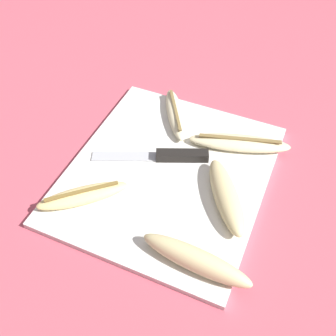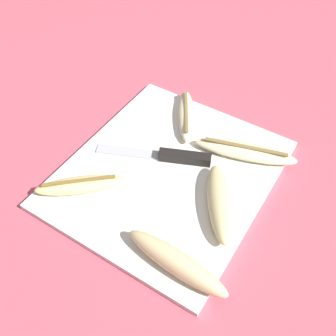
{
  "view_description": "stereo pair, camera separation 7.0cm",
  "coord_description": "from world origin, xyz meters",
  "px_view_note": "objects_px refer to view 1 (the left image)",
  "views": [
    {
      "loc": [
        -0.42,
        -0.18,
        0.55
      ],
      "look_at": [
        0.0,
        0.0,
        0.02
      ],
      "focal_mm": 42.0,
      "sensor_mm": 36.0,
      "label": 1
    },
    {
      "loc": [
        -0.39,
        -0.24,
        0.55
      ],
      "look_at": [
        0.0,
        0.0,
        0.02
      ],
      "focal_mm": 42.0,
      "sensor_mm": 36.0,
      "label": 2
    }
  ],
  "objects_px": {
    "banana_mellow_near": "(226,196)",
    "banana_golden_short": "(83,196)",
    "knife": "(171,156)",
    "banana_pale_long": "(175,114)",
    "banana_ripe_center": "(196,260)",
    "banana_cream_curved": "(239,143)"
  },
  "relations": [
    {
      "from": "knife",
      "to": "banana_cream_curved",
      "type": "bearing_deg",
      "value": -76.13
    },
    {
      "from": "banana_cream_curved",
      "to": "knife",
      "type": "bearing_deg",
      "value": 126.85
    },
    {
      "from": "knife",
      "to": "banana_mellow_near",
      "type": "bearing_deg",
      "value": -136.75
    },
    {
      "from": "banana_golden_short",
      "to": "banana_pale_long",
      "type": "bearing_deg",
      "value": -14.07
    },
    {
      "from": "knife",
      "to": "banana_ripe_center",
      "type": "distance_m",
      "value": 0.22
    },
    {
      "from": "banana_cream_curved",
      "to": "banana_golden_short",
      "type": "xyz_separation_m",
      "value": [
        -0.22,
        0.21,
        0.0
      ]
    },
    {
      "from": "banana_mellow_near",
      "to": "banana_golden_short",
      "type": "bearing_deg",
      "value": 112.36
    },
    {
      "from": "knife",
      "to": "banana_mellow_near",
      "type": "xyz_separation_m",
      "value": [
        -0.05,
        -0.12,
        0.01
      ]
    },
    {
      "from": "banana_cream_curved",
      "to": "banana_ripe_center",
      "type": "bearing_deg",
      "value": -177.38
    },
    {
      "from": "knife",
      "to": "banana_mellow_near",
      "type": "relative_size",
      "value": 1.34
    },
    {
      "from": "banana_golden_short",
      "to": "banana_mellow_near",
      "type": "xyz_separation_m",
      "value": [
        0.09,
        -0.22,
        0.01
      ]
    },
    {
      "from": "banana_ripe_center",
      "to": "banana_golden_short",
      "type": "bearing_deg",
      "value": 79.91
    },
    {
      "from": "banana_cream_curved",
      "to": "banana_pale_long",
      "type": "bearing_deg",
      "value": 79.1
    },
    {
      "from": "banana_ripe_center",
      "to": "banana_mellow_near",
      "type": "relative_size",
      "value": 1.14
    },
    {
      "from": "knife",
      "to": "banana_mellow_near",
      "type": "height_order",
      "value": "banana_mellow_near"
    },
    {
      "from": "banana_pale_long",
      "to": "banana_mellow_near",
      "type": "distance_m",
      "value": 0.23
    },
    {
      "from": "banana_golden_short",
      "to": "banana_ripe_center",
      "type": "bearing_deg",
      "value": -100.09
    },
    {
      "from": "knife",
      "to": "banana_cream_curved",
      "type": "xyz_separation_m",
      "value": [
        0.08,
        -0.11,
        0.0
      ]
    },
    {
      "from": "banana_cream_curved",
      "to": "banana_mellow_near",
      "type": "distance_m",
      "value": 0.13
    },
    {
      "from": "banana_cream_curved",
      "to": "banana_mellow_near",
      "type": "relative_size",
      "value": 1.25
    },
    {
      "from": "banana_pale_long",
      "to": "banana_ripe_center",
      "type": "distance_m",
      "value": 0.33
    },
    {
      "from": "banana_pale_long",
      "to": "banana_golden_short",
      "type": "bearing_deg",
      "value": 165.93
    }
  ]
}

